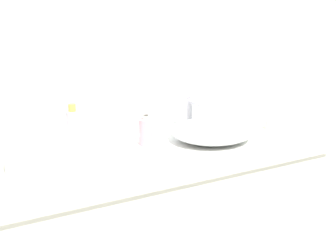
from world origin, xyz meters
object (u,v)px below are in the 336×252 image
tissue_box (27,150)px  candle_jar (271,125)px  perfume_bottle (74,130)px  sink_basin (213,131)px  lotion_bottle (146,129)px

tissue_box → candle_jar: 1.06m
tissue_box → candle_jar: tissue_box is taller
perfume_bottle → sink_basin: bearing=-13.2°
lotion_bottle → tissue_box: tissue_box is taller
perfume_bottle → candle_jar: 0.89m
sink_basin → perfume_bottle: (-0.54, 0.13, 0.04)m
sink_basin → tissue_box: size_ratio=2.21×
sink_basin → candle_jar: (0.33, 0.02, -0.02)m
perfume_bottle → candle_jar: size_ratio=3.15×
sink_basin → perfume_bottle: size_ratio=1.88×
lotion_bottle → candle_jar: size_ratio=2.64×
candle_jar → sink_basin: bearing=-176.7°
sink_basin → lotion_bottle: (-0.27, 0.08, 0.02)m
perfume_bottle → lotion_bottle: bearing=-10.1°
sink_basin → lotion_bottle: 0.28m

